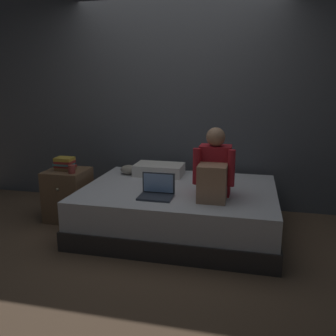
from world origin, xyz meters
The scene contains 10 objects.
ground_plane centered at (0.00, 0.00, 0.00)m, with size 8.00×8.00×0.00m, color brown.
wall_back centered at (0.00, 1.20, 1.35)m, with size 5.60×0.10×2.70m, color #4C4F54.
bed centered at (0.20, 0.30, 0.24)m, with size 2.00×1.50×0.48m.
nightstand centered at (-1.10, 0.34, 0.29)m, with size 0.44×0.46×0.58m.
person_sitting centered at (0.58, 0.08, 0.73)m, with size 0.39×0.44×0.66m.
laptop centered at (0.05, -0.06, 0.53)m, with size 0.32×0.23×0.22m.
pillow centered at (-0.13, 0.75, 0.54)m, with size 0.56×0.36×0.13m, color silver.
book_stack centered at (-1.11, 0.33, 0.65)m, with size 0.23×0.16×0.15m.
mug centered at (-0.97, 0.22, 0.62)m, with size 0.08×0.08×0.09m, color #933833.
clothes_pile centered at (-0.38, 0.73, 0.53)m, with size 0.38×0.22×0.11m.
Camera 1 is at (0.89, -3.17, 1.53)m, focal length 37.91 mm.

